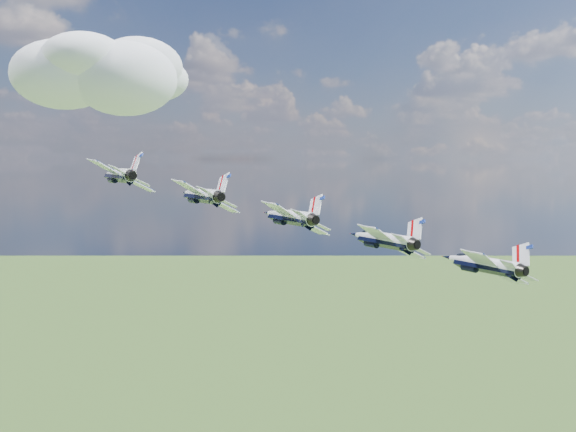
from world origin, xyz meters
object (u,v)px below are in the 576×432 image
jet_3 (381,239)px  jet_4 (481,263)px  jet_0 (118,174)px  jet_2 (288,216)px  jet_1 (201,195)px

jet_3 → jet_4: bearing=-44.5°
jet_0 → jet_4: jet_0 is taller
jet_0 → jet_2: bearing=-44.5°
jet_0 → jet_4: (34.86, -35.98, -10.89)m
jet_0 → jet_3: (26.15, -26.98, -8.17)m
jet_0 → jet_3: size_ratio=1.00×
jet_3 → jet_4: 12.82m
jet_1 → jet_3: bearing=-44.5°
jet_2 → jet_4: bearing=-44.5°
jet_2 → jet_4: 25.63m
jet_1 → jet_4: jet_1 is taller
jet_0 → jet_3: 38.45m
jet_1 → jet_2: (8.72, -8.99, -2.72)m
jet_3 → jet_1: bearing=135.5°
jet_1 → jet_2: jet_1 is taller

